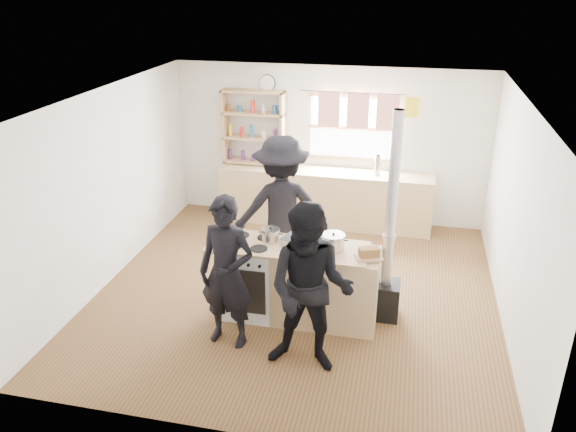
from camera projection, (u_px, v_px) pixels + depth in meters
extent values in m
cube|color=brown|center=(297.00, 292.00, 7.26)|extent=(5.00, 5.00, 0.01)
cube|color=tan|center=(325.00, 197.00, 9.06)|extent=(3.40, 0.55, 0.90)
cube|color=tan|center=(254.00, 162.00, 9.21)|extent=(1.00, 0.28, 0.03)
cube|color=tan|center=(254.00, 138.00, 9.05)|extent=(1.00, 0.28, 0.03)
cube|color=tan|center=(253.00, 113.00, 8.89)|extent=(1.00, 0.28, 0.03)
cube|color=tan|center=(253.00, 91.00, 8.75)|extent=(1.00, 0.28, 0.03)
cube|color=tan|center=(225.00, 126.00, 9.08)|extent=(0.04, 0.28, 1.20)
cube|color=tan|center=(283.00, 130.00, 8.89)|extent=(0.04, 0.28, 1.20)
cylinder|color=silver|center=(378.00, 165.00, 8.66)|extent=(0.10, 0.10, 0.32)
cube|color=silver|center=(251.00, 278.00, 6.67)|extent=(0.60, 0.60, 0.90)
cube|color=tan|center=(326.00, 287.00, 6.49)|extent=(1.20, 0.60, 0.90)
cube|color=tan|center=(288.00, 247.00, 6.40)|extent=(1.84, 0.64, 0.03)
cylinder|color=black|center=(233.00, 242.00, 6.43)|extent=(0.32, 0.32, 0.05)
cylinder|color=#2B6121|center=(233.00, 240.00, 6.43)|extent=(0.27, 0.27, 0.02)
cube|color=silver|center=(297.00, 241.00, 6.41)|extent=(0.40, 0.35, 0.08)
cube|color=brown|center=(297.00, 239.00, 6.40)|extent=(0.34, 0.30, 0.02)
cylinder|color=#B1B1B3|center=(271.00, 235.00, 6.48)|extent=(0.21, 0.21, 0.14)
cylinder|color=#B1B1B3|center=(271.00, 229.00, 6.45)|extent=(0.21, 0.21, 0.01)
sphere|color=black|center=(271.00, 228.00, 6.45)|extent=(0.03, 0.03, 0.03)
cylinder|color=silver|center=(333.00, 242.00, 6.30)|extent=(0.25, 0.25, 0.16)
cylinder|color=silver|center=(334.00, 235.00, 6.26)|extent=(0.26, 0.26, 0.01)
sphere|color=black|center=(334.00, 234.00, 6.26)|extent=(0.03, 0.03, 0.03)
cube|color=tan|center=(369.00, 257.00, 6.12)|extent=(0.33, 0.29, 0.02)
cube|color=olive|center=(369.00, 252.00, 6.09)|extent=(0.24, 0.18, 0.10)
cube|color=black|center=(384.00, 299.00, 6.67)|extent=(0.35, 0.35, 0.44)
cylinder|color=#ADADB2|center=(392.00, 202.00, 6.17)|extent=(0.12, 0.12, 2.06)
imported|color=black|center=(227.00, 273.00, 5.96)|extent=(0.68, 0.49, 1.72)
imported|color=black|center=(310.00, 290.00, 5.54)|extent=(0.91, 0.72, 1.82)
imported|color=black|center=(281.00, 209.00, 7.28)|extent=(1.43, 1.10, 1.94)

